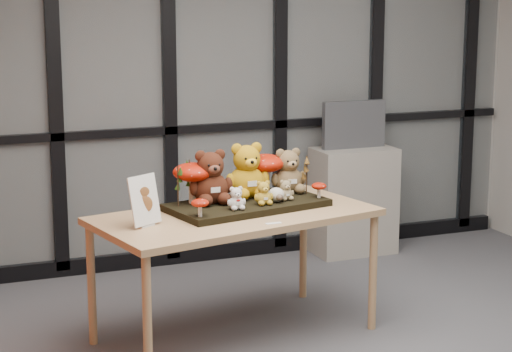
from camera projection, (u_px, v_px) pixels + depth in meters
name	position (u px, v px, depth m)	size (l,w,h in m)	color
room_shell	(387.00, 72.00, 4.77)	(5.00, 5.00, 5.00)	#ACAAA3
glass_partition	(226.00, 79.00, 7.08)	(4.90, 0.06, 2.78)	#2D383F
display_table	(235.00, 224.00, 5.57)	(1.80, 1.16, 0.78)	tan
diorama_tray	(247.00, 205.00, 5.67)	(0.96, 0.48, 0.04)	black
bear_pooh_yellow	(247.00, 167.00, 5.76)	(0.29, 0.26, 0.38)	#C38C10
bear_brown_medium	(210.00, 174.00, 5.60)	(0.28, 0.25, 0.36)	#3F1A0F
bear_tan_back	(288.00, 168.00, 5.89)	(0.24, 0.22, 0.31)	brown
bear_small_yellow	(263.00, 191.00, 5.58)	(0.12, 0.11, 0.16)	gold
bear_white_bow	(236.00, 197.00, 5.46)	(0.12, 0.10, 0.15)	white
bear_beige_small	(286.00, 189.00, 5.70)	(0.11, 0.10, 0.14)	#978259
plush_cream_hedgehog	(276.00, 194.00, 5.65)	(0.07, 0.07, 0.10)	beige
mushroom_back_left	(193.00, 181.00, 5.61)	(0.25, 0.25, 0.27)	#9F1505
mushroom_back_right	(265.00, 172.00, 5.88)	(0.25, 0.25, 0.28)	#9F1505
mushroom_front_left	(200.00, 207.00, 5.29)	(0.10, 0.10, 0.11)	#9F1505
mushroom_front_right	(319.00, 189.00, 5.77)	(0.09, 0.09, 0.10)	#9F1505
sprig_green_far_left	(178.00, 186.00, 5.52)	(0.05, 0.05, 0.25)	#14380C
sprig_green_mid_left	(190.00, 181.00, 5.62)	(0.05, 0.05, 0.27)	#14380C
sprig_dry_far_right	(294.00, 170.00, 5.96)	(0.05, 0.05, 0.27)	brown
sprig_dry_mid_right	(306.00, 175.00, 5.86)	(0.05, 0.05, 0.24)	brown
sprig_green_centre	(217.00, 184.00, 5.75)	(0.05, 0.05, 0.18)	#14380C
sign_holder	(145.00, 203.00, 5.23)	(0.21, 0.16, 0.29)	silver
label_card	(274.00, 223.00, 5.31)	(0.09, 0.03, 0.00)	white
cabinet	(353.00, 201.00, 7.43)	(0.64, 0.37, 0.85)	gray
monitor	(354.00, 124.00, 7.32)	(0.53, 0.06, 0.38)	#484A4F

